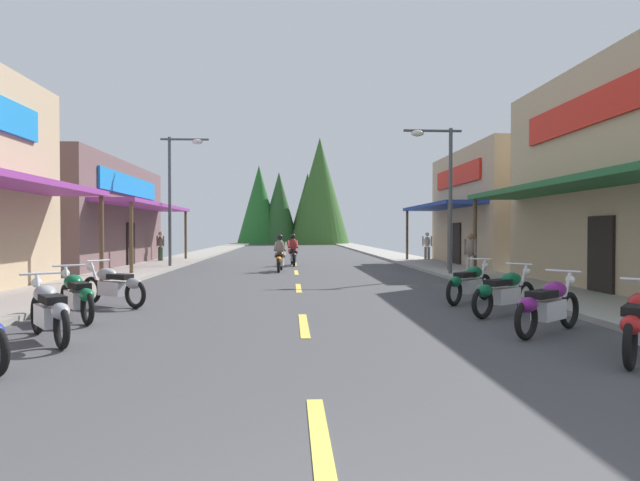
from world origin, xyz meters
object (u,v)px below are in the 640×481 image
at_px(motorcycle_parked_right_3, 469,282).
at_px(motorcycle_parked_left_2, 76,295).
at_px(motorcycle_parked_right_2, 504,291).
at_px(motorcycle_parked_left_3, 114,285).
at_px(streetlamp_left, 177,182).
at_px(pedestrian_browsing, 427,245).
at_px(rider_cruising_lead, 280,256).
at_px(pedestrian_by_shop, 160,245).
at_px(streetlamp_right, 441,178).
at_px(motorcycle_parked_right_1, 548,305).
at_px(motorcycle_parked_left_1, 49,310).
at_px(rider_cruising_trailing, 293,252).
at_px(pedestrian_waiting, 470,253).
at_px(motorcycle_parked_right_0, 639,322).

relative_size(motorcycle_parked_right_3, motorcycle_parked_left_2, 0.91).
distance_m(motorcycle_parked_right_2, motorcycle_parked_left_3, 8.52).
height_order(streetlamp_left, pedestrian_browsing, streetlamp_left).
xyz_separation_m(rider_cruising_lead, pedestrian_by_shop, (-6.54, 6.49, 0.31)).
relative_size(streetlamp_right, motorcycle_parked_left_3, 3.01).
distance_m(motorcycle_parked_right_2, motorcycle_parked_right_3, 1.87).
height_order(motorcycle_parked_right_1, motorcycle_parked_left_1, same).
bearing_deg(pedestrian_browsing, streetlamp_left, -43.30).
height_order(motorcycle_parked_left_2, pedestrian_by_shop, pedestrian_by_shop).
bearing_deg(pedestrian_browsing, rider_cruising_trailing, -40.75).
distance_m(streetlamp_left, motorcycle_parked_left_3, 12.64).
distance_m(streetlamp_left, rider_cruising_lead, 6.12).
height_order(motorcycle_parked_left_3, pedestrian_browsing, pedestrian_browsing).
bearing_deg(pedestrian_by_shop, motorcycle_parked_right_2, -114.42).
bearing_deg(motorcycle_parked_left_1, rider_cruising_lead, -50.33).
xyz_separation_m(motorcycle_parked_left_3, pedestrian_by_shop, (-2.96, 16.45, 0.48)).
bearing_deg(motorcycle_parked_left_1, pedestrian_browsing, -65.76).
relative_size(motorcycle_parked_left_1, pedestrian_browsing, 1.09).
xyz_separation_m(motorcycle_parked_right_2, motorcycle_parked_left_3, (-8.33, 1.79, 0.00)).
height_order(motorcycle_parked_left_1, motorcycle_parked_left_2, same).
xyz_separation_m(streetlamp_right, motorcycle_parked_left_3, (-9.62, -7.13, -3.18)).
bearing_deg(motorcycle_parked_right_2, rider_cruising_lead, 77.84).
xyz_separation_m(motorcycle_parked_right_1, rider_cruising_trailing, (-4.13, 17.39, 0.17)).
relative_size(streetlamp_left, motorcycle_parked_left_1, 3.38).
relative_size(motorcycle_parked_left_1, motorcycle_parked_left_3, 0.96).
height_order(motorcycle_parked_right_1, pedestrian_waiting, pedestrian_waiting).
bearing_deg(motorcycle_parked_right_1, pedestrian_browsing, 43.11).
height_order(motorcycle_parked_right_3, pedestrian_by_shop, pedestrian_by_shop).
xyz_separation_m(streetlamp_right, motorcycle_parked_right_3, (-1.36, -7.05, -3.18)).
bearing_deg(rider_cruising_trailing, motorcycle_parked_left_1, 163.88).
distance_m(motorcycle_parked_right_3, motorcycle_parked_left_2, 8.57).
height_order(motorcycle_parked_right_2, rider_cruising_trailing, rider_cruising_trailing).
distance_m(motorcycle_parked_right_3, pedestrian_browsing, 17.12).
bearing_deg(motorcycle_parked_left_2, motorcycle_parked_left_3, -38.44).
relative_size(motorcycle_parked_left_3, rider_cruising_lead, 0.86).
bearing_deg(streetlamp_left, pedestrian_browsing, 20.31).
bearing_deg(rider_cruising_lead, streetlamp_right, -111.95).
distance_m(motorcycle_parked_right_2, pedestrian_by_shop, 21.46).
distance_m(rider_cruising_lead, pedestrian_waiting, 7.89).
relative_size(motorcycle_parked_right_0, rider_cruising_lead, 0.78).
bearing_deg(rider_cruising_trailing, motorcycle_parked_right_2, -168.56).
relative_size(streetlamp_right, rider_cruising_lead, 2.58).
height_order(motorcycle_parked_left_1, pedestrian_browsing, pedestrian_browsing).
bearing_deg(motorcycle_parked_right_1, motorcycle_parked_left_1, 143.43).
bearing_deg(pedestrian_browsing, motorcycle_parked_right_3, 14.89).
bearing_deg(motorcycle_parked_left_2, motorcycle_parked_right_3, -112.88).
xyz_separation_m(motorcycle_parked_right_2, motorcycle_parked_left_2, (-8.41, -0.07, 0.00)).
bearing_deg(motorcycle_parked_right_1, motorcycle_parked_left_2, 130.06).
height_order(motorcycle_parked_left_3, pedestrian_waiting, pedestrian_waiting).
distance_m(motorcycle_parked_left_2, motorcycle_parked_left_3, 1.87).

